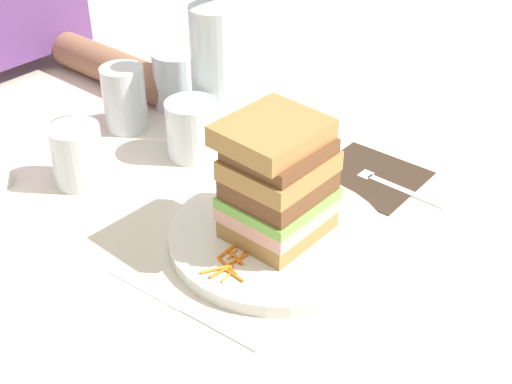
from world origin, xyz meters
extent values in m
plane|color=beige|center=(0.00, 0.00, 0.00)|extent=(3.00, 3.00, 0.00)
cylinder|color=white|center=(0.01, 0.00, 0.01)|extent=(0.25, 0.25, 0.02)
cube|color=#A87A42|center=(0.01, 0.00, 0.03)|extent=(0.11, 0.09, 0.02)
cube|color=#E0A393|center=(0.01, 0.00, 0.05)|extent=(0.11, 0.10, 0.02)
cube|color=#7AB74C|center=(0.01, 0.00, 0.06)|extent=(0.11, 0.10, 0.01)
cube|color=brown|center=(0.01, 0.00, 0.08)|extent=(0.11, 0.09, 0.02)
cube|color=#A87A42|center=(0.01, 0.00, 0.10)|extent=(0.11, 0.09, 0.02)
cube|color=brown|center=(0.01, 0.00, 0.12)|extent=(0.10, 0.09, 0.02)
cube|color=#A87A42|center=(0.01, 0.01, 0.14)|extent=(0.11, 0.10, 0.03)
cylinder|color=orange|center=(-0.07, 0.00, 0.02)|extent=(0.01, 0.03, 0.00)
cylinder|color=orange|center=(-0.06, 0.01, 0.02)|extent=(0.01, 0.03, 0.00)
cylinder|color=orange|center=(-0.05, 0.00, 0.02)|extent=(0.02, 0.01, 0.00)
cylinder|color=orange|center=(-0.09, -0.01, 0.02)|extent=(0.02, 0.01, 0.00)
cylinder|color=orange|center=(-0.09, 0.01, 0.02)|extent=(0.03, 0.02, 0.00)
cylinder|color=orange|center=(-0.05, 0.01, 0.02)|extent=(0.02, 0.01, 0.00)
cylinder|color=orange|center=(-0.08, -0.01, 0.02)|extent=(0.01, 0.03, 0.00)
cylinder|color=orange|center=(-0.06, 0.00, 0.02)|extent=(0.03, 0.01, 0.00)
cylinder|color=orange|center=(-0.05, 0.02, 0.02)|extent=(0.03, 0.01, 0.00)
cylinder|color=orange|center=(-0.08, 0.00, 0.02)|extent=(0.03, 0.01, 0.00)
cylinder|color=orange|center=(0.11, 0.01, 0.02)|extent=(0.01, 0.02, 0.00)
cylinder|color=orange|center=(0.11, 0.02, 0.02)|extent=(0.01, 0.02, 0.00)
cylinder|color=orange|center=(0.11, 0.00, 0.02)|extent=(0.01, 0.03, 0.00)
cylinder|color=orange|center=(0.12, 0.00, 0.02)|extent=(0.01, 0.03, 0.00)
cylinder|color=orange|center=(0.10, 0.01, 0.02)|extent=(0.03, 0.01, 0.00)
cylinder|color=orange|center=(0.10, 0.00, 0.02)|extent=(0.01, 0.03, 0.00)
cube|color=#38281E|center=(0.20, -0.01, 0.00)|extent=(0.13, 0.13, 0.00)
cube|color=silver|center=(0.20, -0.06, 0.00)|extent=(0.01, 0.11, 0.00)
cube|color=silver|center=(0.20, 0.00, 0.00)|extent=(0.02, 0.02, 0.00)
cylinder|color=silver|center=(0.21, 0.03, 0.00)|extent=(0.00, 0.04, 0.00)
cylinder|color=silver|center=(0.20, 0.03, 0.00)|extent=(0.00, 0.04, 0.00)
cylinder|color=silver|center=(0.20, 0.03, 0.00)|extent=(0.00, 0.04, 0.00)
cylinder|color=silver|center=(0.19, 0.03, 0.00)|extent=(0.00, 0.04, 0.00)
cube|color=silver|center=(-0.13, -0.04, 0.00)|extent=(0.02, 0.10, 0.00)
cube|color=silver|center=(-0.14, 0.06, 0.00)|extent=(0.02, 0.11, 0.00)
cylinder|color=white|center=(0.09, 0.22, 0.04)|extent=(0.07, 0.07, 0.08)
cylinder|color=orange|center=(0.09, 0.22, 0.03)|extent=(0.07, 0.07, 0.07)
cylinder|color=silver|center=(0.17, 0.24, 0.09)|extent=(0.07, 0.07, 0.19)
cylinder|color=silver|center=(-0.06, 0.28, 0.04)|extent=(0.07, 0.07, 0.08)
cylinder|color=silver|center=(0.08, 0.35, 0.05)|extent=(0.06, 0.06, 0.10)
cylinder|color=silver|center=(0.19, 0.34, 0.05)|extent=(0.08, 0.08, 0.09)
cylinder|color=white|center=(-0.31, 0.05, 0.01)|extent=(0.19, 0.19, 0.01)
cylinder|color=#936647|center=(0.17, 0.49, 0.03)|extent=(0.06, 0.24, 0.06)
sphere|color=#936647|center=(0.17, 0.37, 0.03)|extent=(0.06, 0.06, 0.06)
camera|label=1|loc=(-0.48, -0.39, 0.50)|focal=47.93mm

